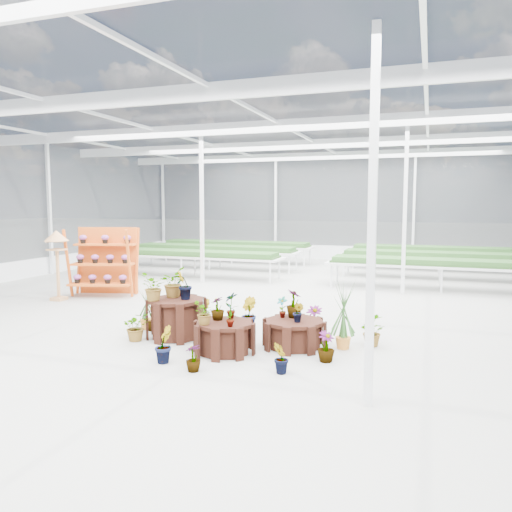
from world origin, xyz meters
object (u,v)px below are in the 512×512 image
(plinth_tall, at_px, (177,318))
(bird_table, at_px, (58,265))
(plinth_low, at_px, (294,334))
(plinth_mid, at_px, (224,338))
(shelf_rack, at_px, (103,262))

(plinth_tall, bearing_deg, bird_table, 154.36)
(plinth_low, height_order, bird_table, bird_table)
(plinth_mid, height_order, plinth_low, plinth_mid)
(plinth_low, distance_m, shelf_rack, 6.77)
(bird_table, bearing_deg, plinth_low, 0.43)
(plinth_tall, height_order, plinth_low, plinth_tall)
(shelf_rack, bearing_deg, bird_table, -143.26)
(plinth_tall, relative_size, plinth_mid, 1.07)
(shelf_rack, bearing_deg, plinth_tall, -54.96)
(shelf_rack, distance_m, bird_table, 1.16)
(plinth_tall, distance_m, plinth_low, 2.21)
(plinth_tall, xyz_separation_m, plinth_mid, (1.20, -0.60, -0.10))
(plinth_mid, xyz_separation_m, bird_table, (-5.73, 2.78, 0.63))
(plinth_tall, height_order, bird_table, bird_table)
(plinth_mid, relative_size, shelf_rack, 0.54)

